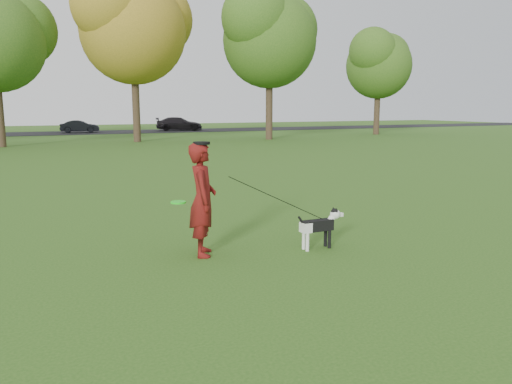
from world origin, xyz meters
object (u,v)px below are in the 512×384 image
car_mid (80,126)px  car_right (179,124)px  man (203,200)px  dog (320,224)px

car_mid → car_right: 9.05m
man → dog: (1.88, -0.46, -0.48)m
dog → car_right: (9.24, 40.07, 0.25)m
car_mid → car_right: (9.05, 0.00, 0.10)m
dog → car_mid: bearing=89.7°
man → dog: man is taller
man → dog: size_ratio=2.02×
car_right → car_mid: bearing=103.6°
dog → car_mid: 40.07m
man → car_mid: size_ratio=0.54×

